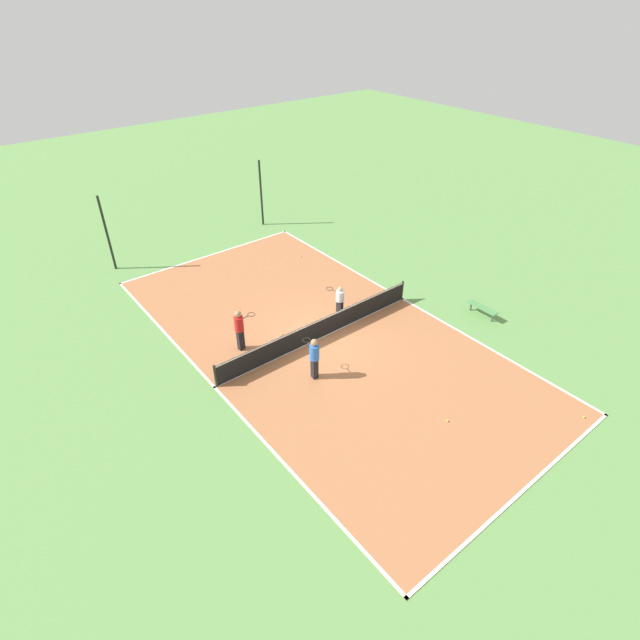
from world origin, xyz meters
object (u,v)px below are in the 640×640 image
(player_coach_red, at_px, (240,327))
(tennis_ball_midcourt, at_px, (282,334))
(tennis_ball_right_alley, at_px, (584,417))
(player_near_blue, at_px, (314,356))
(tennis_net, at_px, (320,328))
(tennis_ball_left_sideline, at_px, (301,256))
(tennis_ball_near_net, at_px, (447,421))
(bench, at_px, (482,308))
(player_far_white, at_px, (340,299))
(fence_post_back_left, at_px, (107,234))
(fence_post_back_right, at_px, (261,193))

(player_coach_red, relative_size, tennis_ball_midcourt, 26.36)
(tennis_ball_right_alley, bearing_deg, player_near_blue, 128.67)
(tennis_net, height_order, tennis_ball_left_sideline, tennis_net)
(player_coach_red, distance_m, tennis_ball_near_net, 8.44)
(tennis_net, bearing_deg, bench, -25.17)
(player_coach_red, xyz_separation_m, tennis_ball_midcourt, (1.78, -0.24, -1.01))
(player_far_white, bearing_deg, tennis_net, 106.49)
(fence_post_back_left, bearing_deg, player_near_blue, -77.86)
(player_coach_red, height_order, tennis_ball_near_net, player_coach_red)
(tennis_net, relative_size, fence_post_back_left, 2.51)
(tennis_ball_left_sideline, relative_size, fence_post_back_left, 0.02)
(player_near_blue, bearing_deg, tennis_ball_near_net, -146.42)
(tennis_ball_left_sideline, xyz_separation_m, fence_post_back_right, (0.78, 4.86, 1.87))
(bench, height_order, tennis_ball_near_net, bench)
(bench, distance_m, tennis_ball_left_sideline, 9.82)
(tennis_ball_midcourt, xyz_separation_m, fence_post_back_right, (5.58, 10.03, 1.87))
(tennis_net, bearing_deg, tennis_ball_right_alley, -65.43)
(player_coach_red, distance_m, fence_post_back_left, 9.95)
(player_far_white, bearing_deg, bench, -138.83)
(player_coach_red, bearing_deg, tennis_ball_right_alley, -59.62)
(player_coach_red, relative_size, tennis_ball_right_alley, 26.36)
(tennis_ball_near_net, height_order, fence_post_back_right, fence_post_back_right)
(tennis_net, distance_m, tennis_ball_left_sideline, 7.31)
(tennis_ball_midcourt, relative_size, tennis_ball_near_net, 1.00)
(tennis_net, height_order, player_coach_red, player_coach_red)
(player_far_white, bearing_deg, fence_post_back_right, -24.11)
(player_near_blue, relative_size, fence_post_back_right, 0.45)
(player_far_white, relative_size, tennis_ball_midcourt, 20.22)
(player_coach_red, bearing_deg, bench, -28.84)
(bench, bearing_deg, fence_post_back_left, 37.75)
(player_far_white, xyz_separation_m, player_coach_red, (-4.67, 0.51, 0.27))
(fence_post_back_right, bearing_deg, tennis_ball_right_alley, -90.90)
(fence_post_back_right, bearing_deg, tennis_net, -111.81)
(player_coach_red, xyz_separation_m, fence_post_back_left, (-1.56, 9.79, 0.86))
(tennis_net, xyz_separation_m, tennis_ball_near_net, (0.40, -6.33, -0.45))
(tennis_ball_near_net, bearing_deg, fence_post_back_left, 105.55)
(player_near_blue, bearing_deg, fence_post_back_right, -16.43)
(player_coach_red, relative_size, tennis_ball_near_net, 26.36)
(tennis_ball_midcourt, height_order, fence_post_back_right, fence_post_back_right)
(player_coach_red, height_order, fence_post_back_right, fence_post_back_right)
(tennis_ball_midcourt, bearing_deg, tennis_ball_right_alley, -62.69)
(player_coach_red, height_order, fence_post_back_left, fence_post_back_left)
(bench, bearing_deg, tennis_ball_right_alley, 157.99)
(player_near_blue, bearing_deg, player_far_white, -43.51)
(tennis_ball_right_alley, bearing_deg, fence_post_back_left, 113.06)
(tennis_ball_midcourt, xyz_separation_m, tennis_ball_left_sideline, (4.80, 5.17, 0.00))
(player_coach_red, distance_m, fence_post_back_right, 12.28)
(player_near_blue, distance_m, player_coach_red, 3.38)
(bench, height_order, tennis_ball_left_sideline, bench)
(tennis_ball_near_net, bearing_deg, player_near_blue, 114.63)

